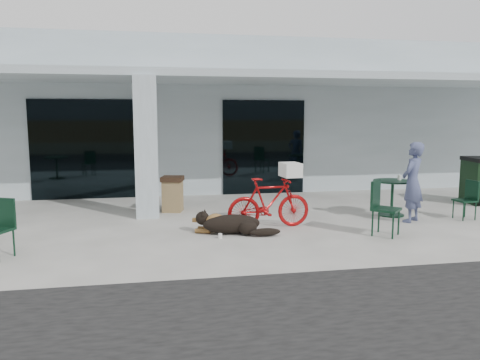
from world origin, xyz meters
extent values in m
plane|color=beige|center=(0.00, 0.00, 0.00)|extent=(80.00, 80.00, 0.00)
cube|color=silver|center=(0.00, 8.50, 2.25)|extent=(22.00, 7.00, 4.50)
cube|color=black|center=(-3.20, 4.98, 1.35)|extent=(2.80, 0.06, 2.70)
cube|color=black|center=(1.80, 4.98, 1.35)|extent=(2.40, 0.06, 2.70)
cube|color=silver|center=(-1.50, 2.30, 1.56)|extent=(0.50, 0.50, 3.12)
cube|color=silver|center=(0.00, 3.60, 3.21)|extent=(22.00, 2.80, 0.18)
imported|color=#AA0D0F|center=(0.92, 0.76, 0.52)|extent=(1.75, 0.62, 1.03)
cube|color=white|center=(1.37, 0.79, 1.17)|extent=(0.39, 0.50, 0.28)
cylinder|color=white|center=(-0.16, 0.12, 0.05)|extent=(0.10, 0.10, 0.09)
imported|color=#474F77|center=(4.06, 0.77, 0.86)|extent=(0.74, 0.71, 1.71)
cylinder|color=white|center=(4.14, 1.46, 0.87)|extent=(0.11, 0.11, 0.11)
camera|label=1|loc=(-1.32, -8.23, 2.25)|focal=35.00mm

